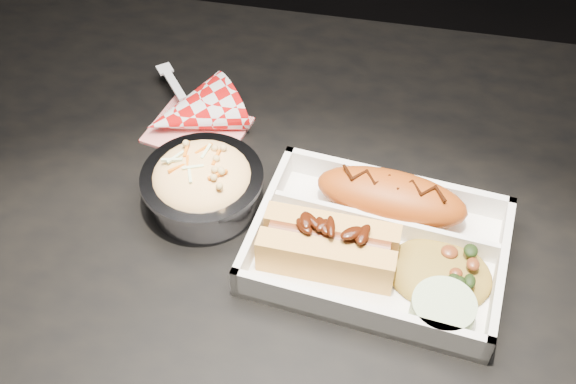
# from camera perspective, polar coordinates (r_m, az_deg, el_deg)

# --- Properties ---
(dining_table) EXTENTS (1.20, 0.80, 0.75)m
(dining_table) POSITION_cam_1_polar(r_m,az_deg,el_deg) (0.83, 2.84, -7.60)
(dining_table) COLOR black
(dining_table) RESTS_ON ground
(food_tray) EXTENTS (0.27, 0.21, 0.04)m
(food_tray) POSITION_cam_1_polar(r_m,az_deg,el_deg) (0.74, 7.08, -4.52)
(food_tray) COLOR silver
(food_tray) RESTS_ON dining_table
(fried_pastry) EXTENTS (0.17, 0.08, 0.05)m
(fried_pastry) POSITION_cam_1_polar(r_m,az_deg,el_deg) (0.76, 8.16, -0.38)
(fried_pastry) COLOR #9E420F
(fried_pastry) RESTS_ON food_tray
(hotdog) EXTENTS (0.14, 0.06, 0.06)m
(hotdog) POSITION_cam_1_polar(r_m,az_deg,el_deg) (0.71, 3.24, -4.18)
(hotdog) COLOR #E3A54D
(hotdog) RESTS_ON food_tray
(fried_rice_mound) EXTENTS (0.11, 0.10, 0.03)m
(fried_rice_mound) POSITION_cam_1_polar(r_m,az_deg,el_deg) (0.72, 11.99, -5.78)
(fried_rice_mound) COLOR olive
(fried_rice_mound) RESTS_ON food_tray
(cupcake_liner) EXTENTS (0.06, 0.06, 0.03)m
(cupcake_liner) POSITION_cam_1_polar(r_m,az_deg,el_deg) (0.70, 12.09, -9.21)
(cupcake_liner) COLOR #A7BE90
(cupcake_liner) RESTS_ON food_tray
(foil_coleslaw_cup) EXTENTS (0.13, 0.13, 0.07)m
(foil_coleslaw_cup) POSITION_cam_1_polar(r_m,az_deg,el_deg) (0.77, -6.76, 0.70)
(foil_coleslaw_cup) COLOR silver
(foil_coleslaw_cup) RESTS_ON dining_table
(napkin_fork) EXTENTS (0.15, 0.16, 0.10)m
(napkin_fork) POSITION_cam_1_polar(r_m,az_deg,el_deg) (0.87, -7.67, 6.12)
(napkin_fork) COLOR red
(napkin_fork) RESTS_ON dining_table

